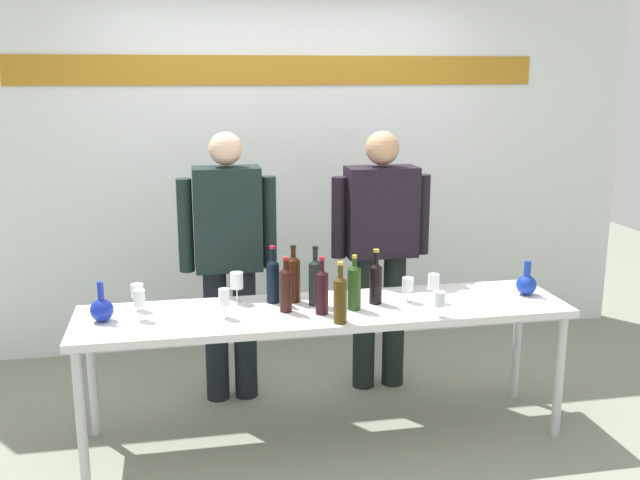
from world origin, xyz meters
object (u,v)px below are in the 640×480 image
object	(u,v)px
presenter_right	(380,244)
wine_bottle_5	(340,297)
wine_bottle_2	(293,277)
wine_bottle_4	(286,288)
wine_bottle_0	(322,290)
wine_bottle_6	(376,281)
wine_glass_right_1	(408,285)
presenter_left	(228,252)
display_table	(325,318)
decanter_blue_right	(526,284)
wine_glass_left_3	(224,298)
wine_glass_left_2	(139,299)
wine_bottle_1	(315,280)
wine_bottle_7	(354,286)
decanter_blue_left	(102,309)
wine_glass_right_2	(439,300)
wine_bottle_3	(273,279)
wine_glass_left_0	(137,291)
wine_glass_left_1	(237,281)
wine_glass_right_0	(433,282)

from	to	relation	value
presenter_right	wine_bottle_5	distance (m)	0.94
wine_bottle_2	wine_bottle_4	xyz separation A→B (m)	(-0.07, -0.16, -0.01)
wine_bottle_0	wine_bottle_6	distance (m)	0.34
wine_bottle_2	wine_glass_right_1	xyz separation A→B (m)	(0.62, -0.12, -0.04)
presenter_left	display_table	bearing A→B (deg)	-51.50
decanter_blue_right	wine_glass_left_3	bearing A→B (deg)	-177.81
wine_bottle_4	wine_glass_left_2	distance (m)	0.75
wine_bottle_1	wine_bottle_7	size ratio (longest dim) A/B	1.10
decanter_blue_right	wine_bottle_2	world-z (taller)	wine_bottle_2
decanter_blue_left	wine_glass_right_2	distance (m)	1.72
wine_bottle_1	wine_glass_left_3	bearing A→B (deg)	-166.40
wine_bottle_1	wine_bottle_3	bearing A→B (deg)	158.75
wine_bottle_7	presenter_right	bearing A→B (deg)	63.06
wine_glass_left_2	wine_glass_right_1	distance (m)	1.43
presenter_left	wine_glass_left_0	size ratio (longest dim) A/B	11.53
presenter_left	wine_bottle_4	world-z (taller)	presenter_left
decanter_blue_right	wine_bottle_2	bearing A→B (deg)	174.23
wine_glass_left_2	wine_glass_left_3	bearing A→B (deg)	-6.56
decanter_blue_right	wine_glass_left_0	distance (m)	2.16
wine_glass_left_0	wine_glass_left_1	world-z (taller)	wine_glass_left_1
wine_glass_left_0	wine_glass_left_3	bearing A→B (deg)	-25.92
wine_bottle_6	wine_glass_right_1	bearing A→B (deg)	-2.69
wine_bottle_7	wine_glass_left_0	distance (m)	1.15
wine_glass_left_0	wine_glass_left_1	xyz separation A→B (m)	(0.53, 0.03, 0.02)
wine_bottle_2	wine_bottle_4	bearing A→B (deg)	-112.88
wine_glass_left_3	wine_bottle_4	bearing A→B (deg)	6.77
wine_bottle_4	wine_glass_right_0	xyz separation A→B (m)	(0.82, 0.01, -0.02)
wine_glass_left_0	display_table	bearing A→B (deg)	-9.52
wine_glass_right_2	wine_glass_left_3	bearing A→B (deg)	169.51
wine_glass_left_0	presenter_left	bearing A→B (deg)	39.61
wine_glass_left_0	wine_glass_left_2	size ratio (longest dim) A/B	0.90
wine_bottle_0	presenter_left	bearing A→B (deg)	122.64
wine_bottle_4	presenter_right	bearing A→B (deg)	41.31
presenter_right	wine_glass_left_0	xyz separation A→B (m)	(-1.46, -0.43, -0.09)
wine_bottle_1	wine_glass_left_1	distance (m)	0.43
decanter_blue_right	wine_bottle_4	bearing A→B (deg)	-178.90
decanter_blue_right	presenter_right	xyz separation A→B (m)	(-0.70, 0.58, 0.13)
wine_bottle_6	presenter_left	bearing A→B (deg)	143.51
wine_glass_right_1	decanter_blue_left	bearing A→B (deg)	-179.70
decanter_blue_left	wine_glass_left_0	world-z (taller)	decanter_blue_left
presenter_left	wine_bottle_0	bearing A→B (deg)	-57.36
wine_glass_left_2	decanter_blue_right	bearing A→B (deg)	0.44
wine_bottle_2	wine_glass_right_1	size ratio (longest dim) A/B	2.33
presenter_left	wine_bottle_1	xyz separation A→B (m)	(0.43, -0.52, -0.05)
wine_bottle_0	wine_bottle_7	xyz separation A→B (m)	(0.18, 0.04, 0.00)
wine_glass_left_1	presenter_left	bearing A→B (deg)	92.01
presenter_right	wine_glass_left_0	size ratio (longest dim) A/B	11.47
wine_bottle_6	wine_glass_right_0	bearing A→B (deg)	-5.59
wine_glass_left_2	wine_glass_left_3	world-z (taller)	wine_glass_left_2
presenter_left	wine_bottle_6	distance (m)	0.94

